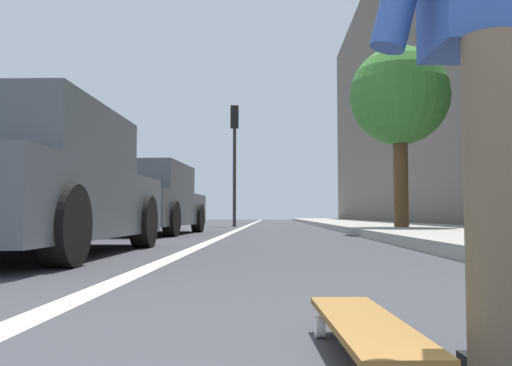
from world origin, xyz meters
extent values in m
plane|color=#38383D|center=(10.00, 0.00, 0.00)|extent=(80.00, 80.00, 0.00)
cube|color=silver|center=(20.00, 1.15, 0.00)|extent=(52.00, 0.16, 0.01)
cube|color=#9E9B93|center=(18.00, -3.03, 0.07)|extent=(52.00, 3.20, 0.15)
cube|color=#665D53|center=(22.00, -5.55, 6.48)|extent=(40.00, 1.20, 12.96)
cylinder|color=white|center=(1.27, 0.05, 0.04)|extent=(0.07, 0.03, 0.07)
cylinder|color=white|center=(1.27, -0.12, 0.04)|extent=(0.07, 0.03, 0.07)
cube|color=silver|center=(1.27, -0.04, 0.08)|extent=(0.07, 0.12, 0.02)
cube|color=silver|center=(0.67, -0.07, 0.08)|extent=(0.07, 0.12, 0.02)
cube|color=olive|center=(0.97, -0.05, 0.10)|extent=(0.85, 0.24, 0.02)
cylinder|color=brown|center=(0.69, -0.31, 0.41)|extent=(0.14, 0.14, 0.82)
cube|color=#4C5156|center=(4.88, 2.68, 0.53)|extent=(4.17, 1.84, 0.70)
cube|color=#4C5156|center=(4.73, 2.68, 1.18)|extent=(2.30, 1.69, 0.60)
cube|color=#4C606B|center=(5.88, 2.68, 1.18)|extent=(0.04, 1.61, 0.51)
cylinder|color=black|center=(6.18, 3.55, 0.32)|extent=(0.65, 0.22, 0.65)
cylinder|color=black|center=(6.18, 1.81, 0.32)|extent=(0.65, 0.22, 0.65)
cylinder|color=black|center=(3.59, 1.81, 0.32)|extent=(0.65, 0.22, 0.65)
cube|color=#4C5156|center=(10.99, 2.89, 0.55)|extent=(4.42, 2.00, 0.70)
cube|color=#4C5156|center=(10.84, 2.90, 1.20)|extent=(2.46, 1.76, 0.60)
cube|color=#4C606B|center=(12.03, 2.84, 1.20)|extent=(0.11, 1.58, 0.51)
cylinder|color=black|center=(12.38, 3.68, 0.34)|extent=(0.68, 0.25, 0.68)
cylinder|color=black|center=(12.30, 1.98, 0.34)|extent=(0.68, 0.25, 0.68)
cylinder|color=black|center=(9.69, 3.81, 0.34)|extent=(0.68, 0.25, 0.68)
cylinder|color=black|center=(9.61, 2.10, 0.34)|extent=(0.68, 0.25, 0.68)
cylinder|color=#2D2D2D|center=(18.60, 1.55, 1.76)|extent=(0.12, 0.12, 3.52)
cube|color=black|center=(18.60, 1.55, 3.92)|extent=(0.24, 0.28, 0.80)
sphere|color=#360606|center=(18.73, 1.55, 4.18)|extent=(0.16, 0.16, 0.16)
sphere|color=#392907|center=(18.73, 1.55, 3.92)|extent=(0.16, 0.16, 0.16)
sphere|color=green|center=(18.73, 1.55, 3.66)|extent=(0.16, 0.16, 0.16)
cylinder|color=brown|center=(11.42, -2.63, 1.14)|extent=(0.32, 0.32, 2.29)
sphere|color=#3D7F33|center=(11.42, -2.63, 3.06)|extent=(2.20, 2.20, 2.20)
camera|label=1|loc=(-0.56, 0.20, 0.41)|focal=38.01mm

